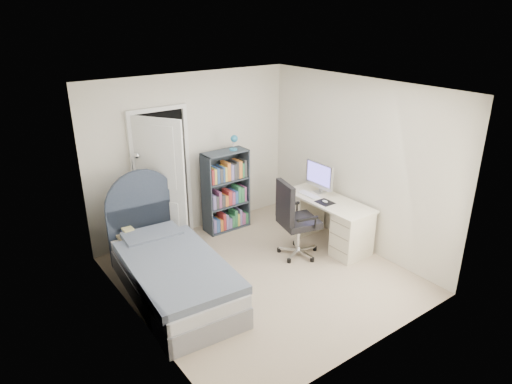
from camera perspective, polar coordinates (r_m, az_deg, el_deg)
room_shell at (r=5.70m, az=0.84°, el=0.33°), size 3.50×3.70×2.60m
door at (r=6.72m, az=-11.82°, el=1.31°), size 0.92×0.71×2.06m
bed at (r=5.89m, az=-10.56°, el=-9.65°), size 1.20×2.26×1.34m
nightstand at (r=6.57m, az=-15.35°, el=-5.79°), size 0.39×0.39×0.58m
floor_lamp at (r=6.84m, az=-14.43°, el=-2.36°), size 0.21×0.21×1.50m
bookcase at (r=7.30m, az=-3.70°, el=-0.15°), size 0.73×0.31×1.55m
desk at (r=7.01m, az=8.82°, el=-3.31°), size 0.58×1.45×1.19m
office_chair at (r=6.46m, az=4.71°, el=-3.03°), size 0.62×0.65×1.15m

